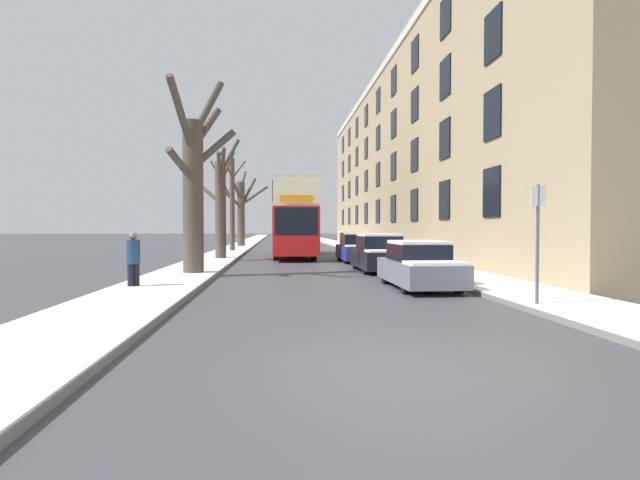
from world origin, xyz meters
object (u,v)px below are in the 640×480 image
at_px(parked_car_0, 419,266).
at_px(parked_car_2, 357,249).
at_px(bare_tree_left_1, 221,202).
at_px(pedestrian_left_sidewalk, 133,259).
at_px(bare_tree_left_0, 194,186).
at_px(bare_tree_left_2, 232,202).
at_px(bare_tree_left_3, 241,210).
at_px(street_sign_post, 538,239).
at_px(double_decker_bus, 293,216).
at_px(parked_car_1, 379,254).

height_order(parked_car_0, parked_car_2, parked_car_2).
height_order(bare_tree_left_1, pedestrian_left_sidewalk, bare_tree_left_1).
bearing_deg(bare_tree_left_0, parked_car_0, -29.40).
relative_size(bare_tree_left_0, bare_tree_left_1, 1.08).
bearing_deg(bare_tree_left_1, bare_tree_left_2, 91.49).
relative_size(bare_tree_left_3, parked_car_0, 1.76).
height_order(bare_tree_left_1, bare_tree_left_3, bare_tree_left_3).
xyz_separation_m(parked_car_2, street_sign_post, (1.36, -16.04, 0.86)).
distance_m(double_decker_bus, pedestrian_left_sidewalk, 17.80).
distance_m(parked_car_2, street_sign_post, 16.12).
relative_size(bare_tree_left_2, bare_tree_left_3, 0.99).
bearing_deg(bare_tree_left_2, parked_car_0, -71.48).
bearing_deg(bare_tree_left_3, bare_tree_left_1, -89.41).
bearing_deg(parked_car_0, bare_tree_left_0, 150.60).
bearing_deg(bare_tree_left_3, double_decker_bus, -74.21).
xyz_separation_m(parked_car_1, parked_car_2, (-0.00, 5.92, -0.01)).
bearing_deg(parked_car_0, parked_car_2, 90.00).
xyz_separation_m(double_decker_bus, parked_car_0, (3.25, -16.87, -1.92)).
height_order(bare_tree_left_1, street_sign_post, bare_tree_left_1).
bearing_deg(bare_tree_left_0, parked_car_1, 13.19).
xyz_separation_m(bare_tree_left_1, parked_car_2, (7.33, -1.41, -2.51)).
distance_m(bare_tree_left_1, parked_car_0, 15.28).
height_order(bare_tree_left_3, double_decker_bus, bare_tree_left_3).
height_order(bare_tree_left_2, bare_tree_left_3, bare_tree_left_3).
distance_m(bare_tree_left_2, parked_car_2, 13.60).
xyz_separation_m(bare_tree_left_0, street_sign_post, (8.66, -8.41, -1.78)).
bearing_deg(street_sign_post, parked_car_1, 97.68).
height_order(parked_car_1, street_sign_post, street_sign_post).
bearing_deg(pedestrian_left_sidewalk, parked_car_2, 17.61).
bearing_deg(parked_car_2, bare_tree_left_3, 110.38).
distance_m(bare_tree_left_1, pedestrian_left_sidewalk, 13.49).
distance_m(double_decker_bus, parked_car_1, 11.67).
height_order(bare_tree_left_2, parked_car_1, bare_tree_left_2).
distance_m(parked_car_2, pedestrian_left_sidewalk, 14.48).
bearing_deg(street_sign_post, parked_car_0, 107.60).
bearing_deg(bare_tree_left_1, pedestrian_left_sidewalk, -94.24).
xyz_separation_m(bare_tree_left_2, parked_car_2, (7.58, -10.88, -3.05)).
distance_m(bare_tree_left_0, parked_car_0, 8.80).
bearing_deg(parked_car_0, bare_tree_left_2, 108.52).
xyz_separation_m(bare_tree_left_0, parked_car_0, (7.30, -4.11, -2.69)).
relative_size(parked_car_0, street_sign_post, 1.52).
bearing_deg(double_decker_bus, bare_tree_left_2, 127.00).
distance_m(bare_tree_left_0, bare_tree_left_1, 9.04).
distance_m(bare_tree_left_0, pedestrian_left_sidewalk, 4.97).
height_order(double_decker_bus, street_sign_post, double_decker_bus).
distance_m(bare_tree_left_0, bare_tree_left_2, 18.51).
xyz_separation_m(parked_car_0, pedestrian_left_sidewalk, (-8.31, -0.11, 0.27)).
height_order(parked_car_0, pedestrian_left_sidewalk, pedestrian_left_sidewalk).
bearing_deg(bare_tree_left_2, parked_car_1, -65.71).
height_order(bare_tree_left_1, parked_car_2, bare_tree_left_1).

